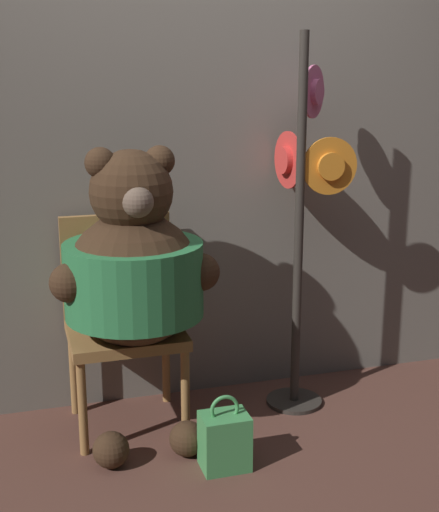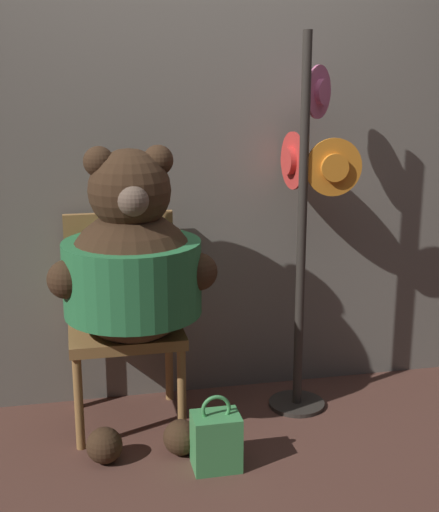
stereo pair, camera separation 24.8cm
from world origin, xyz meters
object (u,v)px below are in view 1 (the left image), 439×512
Objects in this scene: chair at (122,313)px; hat_display_rack at (303,211)px; handbag_on_ground at (225,440)px; teddy_bear at (134,271)px.

hat_display_rack is (0.88, -0.05, 0.45)m from chair.
hat_display_rack is 1.14m from handbag_on_ground.
chair is 0.77m from handbag_on_ground.
handbag_on_ground is at bearing -54.04° from teddy_bear.
handbag_on_ground is at bearing -59.84° from chair.
hat_display_rack is at bearing 7.46° from teddy_bear.
chair is 2.95× the size of handbag_on_ground.
teddy_bear reaches higher than chair.
hat_display_rack reaches higher than teddy_bear.
hat_display_rack is at bearing -3.24° from chair.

